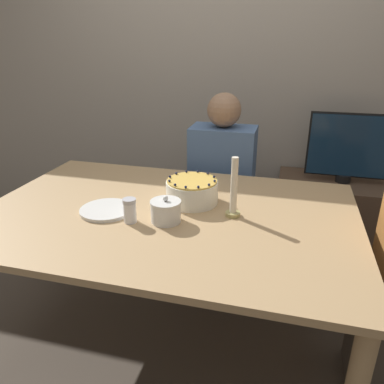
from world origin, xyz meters
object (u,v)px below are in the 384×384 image
object	(u,v)px
sugar_bowl	(166,211)
sugar_shaker	(130,210)
cake	(192,191)
person_man_blue_shirt	(221,199)
candle	(234,193)
tv_monitor	(348,147)

from	to	relation	value
sugar_bowl	sugar_shaker	xyz separation A→B (m)	(-0.15, -0.04, 0.01)
sugar_bowl	sugar_shaker	distance (m)	0.15
cake	sugar_bowl	world-z (taller)	cake
cake	sugar_bowl	size ratio (longest dim) A/B	1.86
sugar_shaker	person_man_blue_shirt	distance (m)	0.99
candle	tv_monitor	bearing A→B (deg)	61.53
tv_monitor	person_man_blue_shirt	bearing A→B (deg)	-155.40
tv_monitor	cake	bearing A→B (deg)	-128.96
sugar_bowl	candle	world-z (taller)	candle
sugar_bowl	person_man_blue_shirt	world-z (taller)	person_man_blue_shirt
sugar_shaker	person_man_blue_shirt	size ratio (longest dim) A/B	0.09
cake	sugar_bowl	bearing A→B (deg)	-104.04
sugar_bowl	candle	bearing A→B (deg)	25.52
sugar_bowl	sugar_shaker	size ratio (longest dim) A/B	1.23
sugar_bowl	tv_monitor	xyz separation A→B (m)	(0.86, 1.22, 0.01)
cake	sugar_bowl	distance (m)	0.23
sugar_bowl	sugar_shaker	bearing A→B (deg)	-162.94
person_man_blue_shirt	tv_monitor	size ratio (longest dim) A/B	2.33
candle	tv_monitor	distance (m)	1.24
sugar_shaker	candle	distance (m)	0.45
person_man_blue_shirt	sugar_bowl	bearing A→B (deg)	84.37
sugar_shaker	tv_monitor	world-z (taller)	tv_monitor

